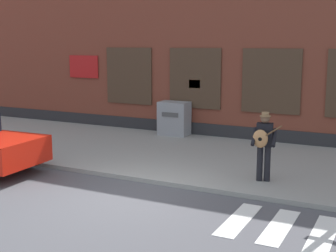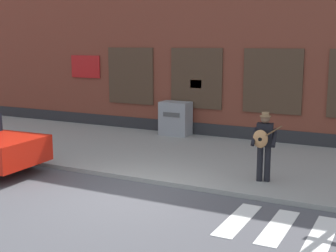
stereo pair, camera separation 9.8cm
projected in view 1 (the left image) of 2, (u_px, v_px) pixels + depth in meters
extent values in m
plane|color=#4C4C51|center=(130.00, 196.00, 10.63)|extent=(160.00, 160.00, 0.00)
cube|color=gray|center=(198.00, 157.00, 14.07)|extent=(28.00, 5.79, 0.11)
cube|color=brown|center=(251.00, 10.00, 17.57)|extent=(28.00, 4.00, 9.27)
cube|color=#28282B|center=(230.00, 133.00, 16.56)|extent=(28.00, 0.04, 0.55)
cube|color=#473323|center=(129.00, 76.00, 18.06)|extent=(2.00, 0.06, 2.16)
cube|color=black|center=(129.00, 76.00, 18.05)|extent=(1.88, 0.03, 2.04)
cube|color=#473323|center=(195.00, 78.00, 16.83)|extent=(2.00, 0.06, 2.16)
cube|color=black|center=(195.00, 78.00, 16.82)|extent=(1.88, 0.03, 2.04)
cube|color=#473323|center=(271.00, 81.00, 15.60)|extent=(2.00, 0.06, 2.16)
cube|color=black|center=(271.00, 81.00, 15.59)|extent=(1.88, 0.03, 2.04)
cube|color=red|center=(84.00, 67.00, 18.95)|extent=(1.40, 0.04, 0.90)
cube|color=yellow|center=(195.00, 84.00, 16.85)|extent=(0.44, 0.02, 0.30)
cube|color=silver|center=(239.00, 220.00, 9.21)|extent=(0.42, 1.90, 0.01)
cube|color=silver|center=(279.00, 227.00, 8.86)|extent=(0.42, 1.90, 0.01)
cube|color=silver|center=(323.00, 234.00, 8.50)|extent=(0.42, 1.90, 0.01)
cube|color=silver|center=(42.00, 147.00, 12.27)|extent=(0.07, 0.24, 0.12)
cube|color=silver|center=(11.00, 157.00, 11.25)|extent=(0.07, 0.24, 0.12)
cylinder|color=black|center=(24.00, 156.00, 12.99)|extent=(0.67, 0.26, 0.66)
cylinder|color=black|center=(267.00, 164.00, 11.34)|extent=(0.15, 0.15, 0.87)
cylinder|color=black|center=(260.00, 163.00, 11.37)|extent=(0.15, 0.15, 0.87)
cube|color=black|center=(265.00, 135.00, 11.24)|extent=(0.41, 0.28, 0.57)
sphere|color=brown|center=(265.00, 119.00, 11.17)|extent=(0.22, 0.22, 0.22)
cylinder|color=olive|center=(265.00, 116.00, 11.16)|extent=(0.28, 0.28, 0.02)
cylinder|color=olive|center=(265.00, 114.00, 11.15)|extent=(0.18, 0.18, 0.09)
cylinder|color=black|center=(274.00, 138.00, 11.08)|extent=(0.17, 0.52, 0.39)
cylinder|color=black|center=(254.00, 136.00, 11.22)|extent=(0.17, 0.52, 0.39)
ellipsoid|color=#B77F4C|center=(260.00, 139.00, 11.11)|extent=(0.37, 0.18, 0.44)
cylinder|color=black|center=(260.00, 139.00, 11.05)|extent=(0.09, 0.02, 0.09)
cylinder|color=brown|center=(272.00, 132.00, 10.98)|extent=(0.47, 0.11, 0.34)
cube|color=gray|center=(174.00, 118.00, 16.99)|extent=(1.08, 0.67, 1.22)
cube|color=#4C4C4C|center=(170.00, 115.00, 16.66)|extent=(0.65, 0.02, 0.16)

